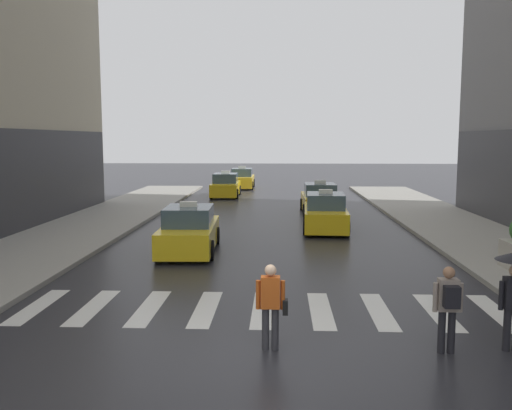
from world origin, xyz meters
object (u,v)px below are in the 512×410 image
object	(u,v)px
taxi_lead	(189,232)
pedestrian_with_backpack	(448,303)
taxi_second	(325,214)
pedestrian_with_handbag	(271,302)
taxi_fourth	(226,186)
taxi_third	(320,200)
taxi_fifth	(242,179)

from	to	relation	value
taxi_lead	pedestrian_with_backpack	world-z (taller)	taxi_lead
taxi_second	pedestrian_with_handbag	bearing A→B (deg)	-98.81
taxi_fourth	pedestrian_with_backpack	distance (m)	28.46
taxi_fourth	taxi_third	bearing A→B (deg)	-54.74
taxi_lead	pedestrian_with_handbag	bearing A→B (deg)	-71.12
taxi_third	pedestrian_with_handbag	distance (m)	19.33
taxi_third	taxi_lead	bearing A→B (deg)	-117.48
taxi_lead	taxi_second	xyz separation A→B (m)	(5.20, 4.90, 0.00)
taxi_fifth	pedestrian_with_backpack	xyz separation A→B (m)	(6.22, -34.20, 0.25)
taxi_lead	taxi_third	xyz separation A→B (m)	(5.33, 10.26, 0.00)
taxi_fourth	taxi_fifth	xyz separation A→B (m)	(0.69, 6.59, 0.00)
taxi_third	pedestrian_with_handbag	size ratio (longest dim) A/B	2.76
taxi_lead	taxi_fourth	bearing A→B (deg)	91.78
taxi_fourth	taxi_second	bearing A→B (deg)	-67.17
pedestrian_with_backpack	pedestrian_with_handbag	bearing A→B (deg)	179.00
pedestrian_with_handbag	pedestrian_with_backpack	bearing A→B (deg)	-1.00
taxi_lead	pedestrian_with_backpack	xyz separation A→B (m)	(6.32, -8.99, 0.25)
taxi_lead	pedestrian_with_backpack	bearing A→B (deg)	-54.88
taxi_second	taxi_third	world-z (taller)	same
pedestrian_with_backpack	pedestrian_with_handbag	xyz separation A→B (m)	(-3.27, 0.06, -0.04)
taxi_third	taxi_second	bearing A→B (deg)	-91.46
taxi_second	pedestrian_with_handbag	xyz separation A→B (m)	(-2.14, -13.83, 0.21)
taxi_lead	taxi_fifth	distance (m)	25.21
taxi_fourth	pedestrian_with_backpack	bearing A→B (deg)	-75.96
taxi_lead	taxi_fifth	size ratio (longest dim) A/B	1.01
taxi_fourth	taxi_fifth	size ratio (longest dim) A/B	1.00
taxi_fifth	taxi_fourth	bearing A→B (deg)	-95.95
taxi_fourth	pedestrian_with_handbag	distance (m)	27.79
taxi_lead	pedestrian_with_handbag	xyz separation A→B (m)	(3.05, -8.93, 0.21)
pedestrian_with_backpack	pedestrian_with_handbag	size ratio (longest dim) A/B	1.00
taxi_lead	taxi_third	size ratio (longest dim) A/B	1.01
taxi_fifth	pedestrian_with_handbag	world-z (taller)	taxi_fifth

